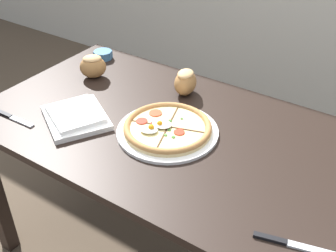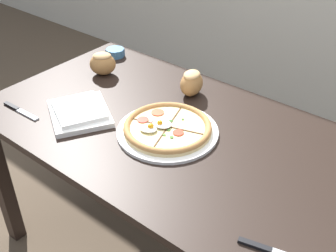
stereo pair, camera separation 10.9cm
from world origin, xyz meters
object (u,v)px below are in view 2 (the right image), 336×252
at_px(ramekin_bowl, 115,52).
at_px(knife_main, 20,111).
at_px(pizza, 168,129).
at_px(bread_piece_mid, 103,63).
at_px(bread_piece_near, 192,83).
at_px(dining_table, 173,150).
at_px(napkin_folded, 79,112).

bearing_deg(ramekin_bowl, knife_main, -83.51).
height_order(pizza, bread_piece_mid, bread_piece_mid).
height_order(bread_piece_near, knife_main, bread_piece_near).
distance_m(dining_table, knife_main, 0.61).
relative_size(bread_piece_near, bread_piece_mid, 0.92).
distance_m(bread_piece_near, bread_piece_mid, 0.42).
relative_size(pizza, napkin_folded, 1.13).
bearing_deg(knife_main, bread_piece_mid, 84.93).
bearing_deg(bread_piece_mid, pizza, -18.65).
relative_size(napkin_folded, bread_piece_mid, 2.26).
distance_m(dining_table, bread_piece_near, 0.30).
relative_size(napkin_folded, knife_main, 1.65).
xyz_separation_m(dining_table, pizza, (0.00, -0.03, 0.12)).
bearing_deg(bread_piece_mid, ramekin_bowl, 118.76).
relative_size(dining_table, knife_main, 7.50).
bearing_deg(pizza, bread_piece_near, 109.62).
distance_m(napkin_folded, knife_main, 0.24).
xyz_separation_m(ramekin_bowl, bread_piece_mid, (0.09, -0.17, 0.03)).
bearing_deg(dining_table, bread_piece_near, 111.85).
xyz_separation_m(bread_piece_near, knife_main, (-0.43, -0.52, -0.05)).
height_order(ramekin_bowl, bread_piece_near, bread_piece_near).
distance_m(pizza, bread_piece_near, 0.29).
bearing_deg(bread_piece_near, ramekin_bowl, 172.77).
bearing_deg(napkin_folded, pizza, 20.14).
bearing_deg(bread_piece_near, napkin_folded, -120.64).
height_order(pizza, knife_main, pizza).
xyz_separation_m(bread_piece_mid, knife_main, (-0.02, -0.42, -0.05)).
xyz_separation_m(ramekin_bowl, napkin_folded, (0.27, -0.46, -0.00)).
xyz_separation_m(napkin_folded, bread_piece_mid, (-0.17, 0.29, 0.04)).
distance_m(bread_piece_near, knife_main, 0.68).
bearing_deg(dining_table, pizza, -87.92).
height_order(napkin_folded, bread_piece_mid, bread_piece_mid).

